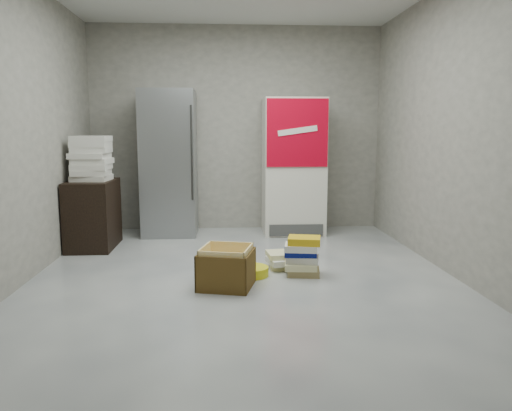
{
  "coord_description": "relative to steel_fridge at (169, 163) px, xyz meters",
  "views": [
    {
      "loc": [
        -0.18,
        -4.53,
        1.39
      ],
      "look_at": [
        0.16,
        0.7,
        0.59
      ],
      "focal_mm": 35.0,
      "sensor_mm": 36.0,
      "label": 1
    }
  ],
  "objects": [
    {
      "name": "cardboard_box",
      "position": [
        0.73,
        -2.35,
        -0.8
      ],
      "size": [
        0.55,
        0.55,
        0.37
      ],
      "rotation": [
        0.0,
        0.0,
        -0.24
      ],
      "color": "yellow",
      "rests_on": "ground"
    },
    {
      "name": "coke_cooler",
      "position": [
        1.65,
        -0.01,
        -0.05
      ],
      "size": [
        0.8,
        0.73,
        1.8
      ],
      "color": "silver",
      "rests_on": "ground"
    },
    {
      "name": "phonebook_stack_side",
      "position": [
        1.34,
        -1.77,
        -0.87
      ],
      "size": [
        0.42,
        0.37,
        0.16
      ],
      "rotation": [
        0.0,
        0.0,
        0.12
      ],
      "color": "beige",
      "rests_on": "ground"
    },
    {
      "name": "bucket_lid",
      "position": [
        0.97,
        -2.03,
        -0.91
      ],
      "size": [
        0.44,
        0.44,
        0.09
      ],
      "primitive_type": "cylinder",
      "rotation": [
        0.0,
        0.0,
        0.42
      ],
      "color": "yellow",
      "rests_on": "ground"
    },
    {
      "name": "supply_box_stack",
      "position": [
        -0.82,
        -0.73,
        0.11
      ],
      "size": [
        0.45,
        0.44,
        0.52
      ],
      "color": "white",
      "rests_on": "wood_shelf"
    },
    {
      "name": "room_shell",
      "position": [
        0.9,
        -2.13,
        0.85
      ],
      "size": [
        4.04,
        5.04,
        2.82
      ],
      "color": "#A09B90",
      "rests_on": "ground"
    },
    {
      "name": "phonebook_stack_main",
      "position": [
        1.46,
        -2.03,
        -0.76
      ],
      "size": [
        0.37,
        0.33,
        0.38
      ],
      "rotation": [
        0.0,
        0.0,
        -0.17
      ],
      "color": "#9C8756",
      "rests_on": "ground"
    },
    {
      "name": "ground",
      "position": [
        0.9,
        -2.13,
        -0.95
      ],
      "size": [
        5.0,
        5.0,
        0.0
      ],
      "primitive_type": "plane",
      "color": "silver",
      "rests_on": "ground"
    },
    {
      "name": "steel_fridge",
      "position": [
        0.0,
        0.0,
        0.0
      ],
      "size": [
        0.7,
        0.72,
        1.9
      ],
      "color": "#94969B",
      "rests_on": "ground"
    },
    {
      "name": "wood_shelf",
      "position": [
        -0.83,
        -0.73,
        -0.55
      ],
      "size": [
        0.5,
        0.8,
        0.8
      ],
      "primitive_type": "cube",
      "color": "black",
      "rests_on": "ground"
    }
  ]
}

